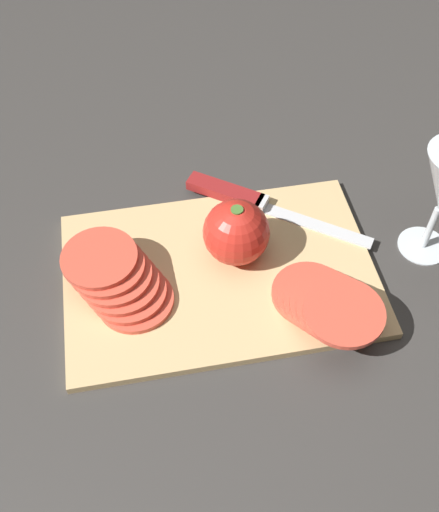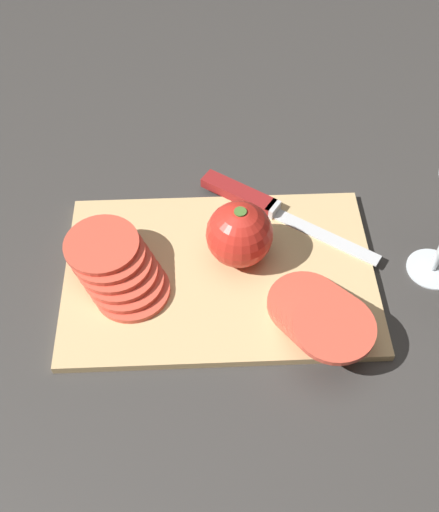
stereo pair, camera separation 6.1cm
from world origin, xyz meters
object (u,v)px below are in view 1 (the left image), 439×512
(knife, at_px, (239,197))
(tomato_slice_stack_near, at_px, (117,279))
(tomato_slice_stack_far, at_px, (326,303))
(whole_tomato, at_px, (236,231))

(knife, height_order, tomato_slice_stack_near, tomato_slice_stack_near)
(tomato_slice_stack_near, relative_size, tomato_slice_stack_far, 0.94)
(tomato_slice_stack_near, bearing_deg, whole_tomato, 11.73)
(tomato_slice_stack_near, xyz_separation_m, tomato_slice_stack_far, (0.23, -0.08, 0.00))
(tomato_slice_stack_near, bearing_deg, tomato_slice_stack_far, -18.22)
(whole_tomato, relative_size, knife, 0.37)
(whole_tomato, xyz_separation_m, tomato_slice_stack_far, (0.08, -0.11, -0.02))
(tomato_slice_stack_near, distance_m, tomato_slice_stack_far, 0.24)
(knife, bearing_deg, tomato_slice_stack_near, -110.39)
(whole_tomato, xyz_separation_m, tomato_slice_stack_near, (-0.15, -0.03, -0.02))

